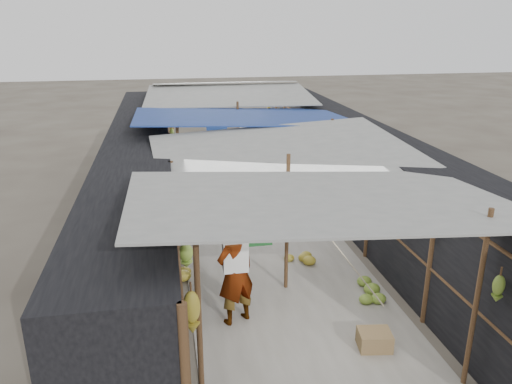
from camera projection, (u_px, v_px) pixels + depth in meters
aisle_slab at (253, 219)px, 12.65m from camera, size 3.60×16.00×0.02m
stall_left at (141, 182)px, 11.81m from camera, size 1.40×15.00×2.30m
stall_right at (357, 170)px, 12.74m from camera, size 1.40×15.00×2.30m
crate_near at (374, 340)px, 7.61m from camera, size 0.54×0.46×0.30m
crate_mid at (267, 213)px, 12.68m from camera, size 0.52×0.45×0.27m
crate_back at (202, 196)px, 13.86m from camera, size 0.54×0.48×0.29m
black_basin at (307, 227)px, 11.93m from camera, size 0.67×0.67×0.20m
vendor_elderly at (236, 272)px, 8.04m from camera, size 0.80×0.69×1.85m
shopper_blue at (242, 196)px, 11.64m from camera, size 0.97×0.83×1.77m
vendor_seated at (260, 169)px, 15.22m from camera, size 0.42×0.66×0.98m
market_canopy at (252, 123)px, 12.18m from camera, size 5.62×15.20×2.77m
hanging_bananas at (251, 156)px, 12.12m from camera, size 3.96×13.98×0.78m
floor_bananas at (239, 204)px, 13.24m from camera, size 3.75×9.59×0.34m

